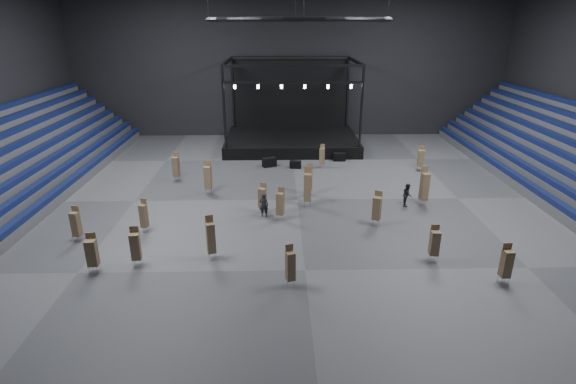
{
  "coord_description": "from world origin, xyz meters",
  "views": [
    {
      "loc": [
        -1.43,
        -32.13,
        12.96
      ],
      "look_at": [
        -0.76,
        -2.0,
        1.4
      ],
      "focal_mm": 28.0,
      "sensor_mm": 36.0,
      "label": 1
    }
  ],
  "objects_px": {
    "flight_case_right": "(339,157)",
    "crew_member": "(407,195)",
    "chair_stack_13": "(135,246)",
    "chair_stack_17": "(76,223)",
    "chair_stack_8": "(208,177)",
    "chair_stack_11": "(421,158)",
    "chair_stack_5": "(290,265)",
    "chair_stack_7": "(211,237)",
    "chair_stack_10": "(92,252)",
    "chair_stack_16": "(435,242)",
    "man_center": "(264,205)",
    "chair_stack_14": "(322,156)",
    "chair_stack_2": "(308,187)",
    "chair_stack_3": "(506,263)",
    "chair_stack_1": "(144,215)",
    "stage": "(291,132)",
    "chair_stack_4": "(309,180)",
    "chair_stack_6": "(176,166)",
    "chair_stack_15": "(280,203)",
    "chair_stack_9": "(262,198)",
    "flight_case_left": "(269,162)",
    "chair_stack_0": "(377,208)",
    "flight_case_mid": "(295,165)",
    "chair_stack_12": "(424,186)"
  },
  "relations": [
    {
      "from": "chair_stack_8",
      "to": "chair_stack_11",
      "type": "height_order",
      "value": "chair_stack_8"
    },
    {
      "from": "chair_stack_10",
      "to": "chair_stack_14",
      "type": "distance_m",
      "value": 23.26
    },
    {
      "from": "chair_stack_9",
      "to": "chair_stack_14",
      "type": "xyz_separation_m",
      "value": [
        5.22,
        10.52,
        -0.03
      ]
    },
    {
      "from": "chair_stack_9",
      "to": "chair_stack_10",
      "type": "xyz_separation_m",
      "value": [
        -8.98,
        -7.9,
        0.06
      ]
    },
    {
      "from": "chair_stack_12",
      "to": "flight_case_left",
      "type": "bearing_deg",
      "value": 129.56
    },
    {
      "from": "chair_stack_8",
      "to": "chair_stack_13",
      "type": "bearing_deg",
      "value": -96.93
    },
    {
      "from": "chair_stack_3",
      "to": "chair_stack_14",
      "type": "xyz_separation_m",
      "value": [
        -7.73,
        20.0,
        -0.04
      ]
    },
    {
      "from": "chair_stack_9",
      "to": "crew_member",
      "type": "relative_size",
      "value": 1.32
    },
    {
      "from": "flight_case_mid",
      "to": "chair_stack_6",
      "type": "relative_size",
      "value": 0.42
    },
    {
      "from": "chair_stack_3",
      "to": "chair_stack_5",
      "type": "height_order",
      "value": "chair_stack_5"
    },
    {
      "from": "flight_case_mid",
      "to": "chair_stack_14",
      "type": "bearing_deg",
      "value": 2.42
    },
    {
      "from": "chair_stack_4",
      "to": "chair_stack_6",
      "type": "bearing_deg",
      "value": -176.42
    },
    {
      "from": "chair_stack_3",
      "to": "chair_stack_10",
      "type": "xyz_separation_m",
      "value": [
        -21.93,
        1.57,
        0.05
      ]
    },
    {
      "from": "chair_stack_14",
      "to": "stage",
      "type": "bearing_deg",
      "value": 126.02
    },
    {
      "from": "flight_case_left",
      "to": "chair_stack_4",
      "type": "relative_size",
      "value": 0.5
    },
    {
      "from": "chair_stack_5",
      "to": "flight_case_mid",
      "type": "bearing_deg",
      "value": 69.32
    },
    {
      "from": "crew_member",
      "to": "man_center",
      "type": "bearing_deg",
      "value": 113.34
    },
    {
      "from": "chair_stack_2",
      "to": "flight_case_right",
      "type": "bearing_deg",
      "value": 76.11
    },
    {
      "from": "chair_stack_6",
      "to": "chair_stack_7",
      "type": "bearing_deg",
      "value": -55.51
    },
    {
      "from": "chair_stack_1",
      "to": "chair_stack_4",
      "type": "relative_size",
      "value": 0.9
    },
    {
      "from": "flight_case_right",
      "to": "crew_member",
      "type": "distance_m",
      "value": 12.02
    },
    {
      "from": "flight_case_mid",
      "to": "chair_stack_14",
      "type": "height_order",
      "value": "chair_stack_14"
    },
    {
      "from": "flight_case_left",
      "to": "chair_stack_2",
      "type": "relative_size",
      "value": 0.42
    },
    {
      "from": "chair_stack_7",
      "to": "stage",
      "type": "bearing_deg",
      "value": 60.06
    },
    {
      "from": "chair_stack_10",
      "to": "chair_stack_11",
      "type": "relative_size",
      "value": 1.0
    },
    {
      "from": "chair_stack_5",
      "to": "chair_stack_7",
      "type": "distance_m",
      "value": 5.38
    },
    {
      "from": "chair_stack_10",
      "to": "chair_stack_16",
      "type": "relative_size",
      "value": 1.05
    },
    {
      "from": "flight_case_left",
      "to": "chair_stack_11",
      "type": "distance_m",
      "value": 13.97
    },
    {
      "from": "chair_stack_2",
      "to": "man_center",
      "type": "bearing_deg",
      "value": -144.81
    },
    {
      "from": "crew_member",
      "to": "chair_stack_14",
      "type": "bearing_deg",
      "value": 43.97
    },
    {
      "from": "chair_stack_9",
      "to": "chair_stack_10",
      "type": "distance_m",
      "value": 11.96
    },
    {
      "from": "chair_stack_1",
      "to": "chair_stack_14",
      "type": "relative_size",
      "value": 1.02
    },
    {
      "from": "stage",
      "to": "chair_stack_15",
      "type": "bearing_deg",
      "value": -93.81
    },
    {
      "from": "stage",
      "to": "flight_case_mid",
      "type": "height_order",
      "value": "stage"
    },
    {
      "from": "chair_stack_14",
      "to": "man_center",
      "type": "relative_size",
      "value": 1.28
    },
    {
      "from": "chair_stack_11",
      "to": "chair_stack_16",
      "type": "distance_m",
      "value": 16.98
    },
    {
      "from": "chair_stack_14",
      "to": "chair_stack_16",
      "type": "relative_size",
      "value": 1.01
    },
    {
      "from": "chair_stack_12",
      "to": "chair_stack_11",
      "type": "bearing_deg",
      "value": 64.34
    },
    {
      "from": "chair_stack_4",
      "to": "chair_stack_7",
      "type": "xyz_separation_m",
      "value": [
        -6.26,
        -9.94,
        0.06
      ]
    },
    {
      "from": "crew_member",
      "to": "chair_stack_17",
      "type": "bearing_deg",
      "value": 117.06
    },
    {
      "from": "chair_stack_2",
      "to": "chair_stack_11",
      "type": "height_order",
      "value": "chair_stack_2"
    },
    {
      "from": "chair_stack_2",
      "to": "chair_stack_4",
      "type": "bearing_deg",
      "value": 88.87
    },
    {
      "from": "chair_stack_0",
      "to": "chair_stack_11",
      "type": "xyz_separation_m",
      "value": [
        6.44,
        11.59,
        -0.04
      ]
    },
    {
      "from": "flight_case_mid",
      "to": "chair_stack_8",
      "type": "distance_m",
      "value": 9.72
    },
    {
      "from": "chair_stack_13",
      "to": "chair_stack_17",
      "type": "distance_m",
      "value": 5.52
    },
    {
      "from": "chair_stack_4",
      "to": "chair_stack_11",
      "type": "bearing_deg",
      "value": 51.25
    },
    {
      "from": "chair_stack_0",
      "to": "chair_stack_5",
      "type": "height_order",
      "value": "chair_stack_0"
    },
    {
      "from": "flight_case_right",
      "to": "chair_stack_4",
      "type": "height_order",
      "value": "chair_stack_4"
    },
    {
      "from": "flight_case_left",
      "to": "chair_stack_11",
      "type": "height_order",
      "value": "chair_stack_11"
    },
    {
      "from": "chair_stack_2",
      "to": "chair_stack_11",
      "type": "relative_size",
      "value": 1.32
    }
  ]
}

